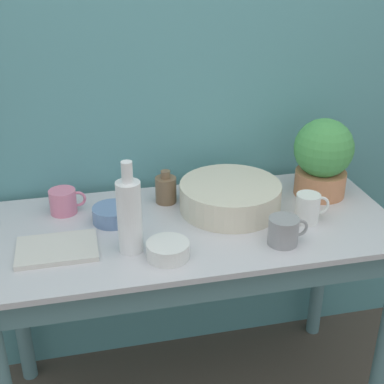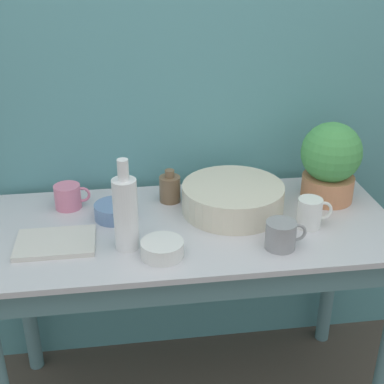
% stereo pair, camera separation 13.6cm
% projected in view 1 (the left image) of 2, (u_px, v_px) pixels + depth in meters
% --- Properties ---
extents(wall_back, '(6.00, 0.05, 2.40)m').
position_uv_depth(wall_back, '(170.00, 83.00, 1.98)').
color(wall_back, teal).
rests_on(wall_back, ground_plane).
extents(counter_table, '(1.39, 0.63, 0.81)m').
position_uv_depth(counter_table, '(194.00, 267.00, 1.87)').
color(counter_table, slate).
rests_on(counter_table, ground_plane).
extents(potted_plant, '(0.22, 0.22, 0.29)m').
position_uv_depth(potted_plant, '(323.00, 157.00, 1.96)').
color(potted_plant, tan).
rests_on(potted_plant, counter_table).
extents(bowl_wash_large, '(0.36, 0.36, 0.10)m').
position_uv_depth(bowl_wash_large, '(230.00, 197.00, 1.90)').
color(bowl_wash_large, beige).
rests_on(bowl_wash_large, counter_table).
extents(bottle_tall, '(0.08, 0.08, 0.30)m').
position_uv_depth(bottle_tall, '(129.00, 215.00, 1.62)').
color(bottle_tall, white).
rests_on(bottle_tall, counter_table).
extents(bottle_short, '(0.08, 0.08, 0.12)m').
position_uv_depth(bottle_short, '(166.00, 189.00, 1.95)').
color(bottle_short, brown).
rests_on(bottle_short, counter_table).
extents(mug_pink, '(0.13, 0.09, 0.09)m').
position_uv_depth(mug_pink, '(64.00, 201.00, 1.88)').
color(mug_pink, pink).
rests_on(mug_pink, counter_table).
extents(mug_white, '(0.12, 0.08, 0.10)m').
position_uv_depth(mug_white, '(308.00, 208.00, 1.81)').
color(mug_white, white).
rests_on(mug_white, counter_table).
extents(mug_grey, '(0.13, 0.10, 0.09)m').
position_uv_depth(mug_grey, '(284.00, 231.00, 1.69)').
color(mug_grey, gray).
rests_on(mug_grey, counter_table).
extents(bowl_small_blue, '(0.14, 0.14, 0.05)m').
position_uv_depth(bowl_small_blue, '(112.00, 214.00, 1.83)').
color(bowl_small_blue, '#6684B2').
rests_on(bowl_small_blue, counter_table).
extents(bowl_small_enamel_white, '(0.13, 0.13, 0.05)m').
position_uv_depth(bowl_small_enamel_white, '(168.00, 250.00, 1.63)').
color(bowl_small_enamel_white, silver).
rests_on(bowl_small_enamel_white, counter_table).
extents(tray_board, '(0.25, 0.18, 0.02)m').
position_uv_depth(tray_board, '(57.00, 249.00, 1.66)').
color(tray_board, beige).
rests_on(tray_board, counter_table).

